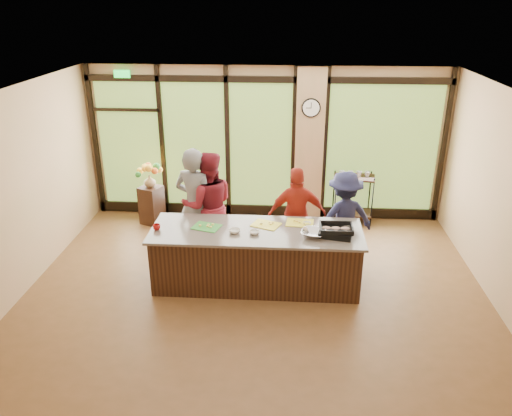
# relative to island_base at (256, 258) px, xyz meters

# --- Properties ---
(floor) EXTENTS (7.00, 7.00, 0.00)m
(floor) POSITION_rel_island_base_xyz_m (0.00, -0.30, -0.44)
(floor) COLOR brown
(floor) RESTS_ON ground
(ceiling) EXTENTS (7.00, 7.00, 0.00)m
(ceiling) POSITION_rel_island_base_xyz_m (0.00, -0.30, 2.56)
(ceiling) COLOR white
(ceiling) RESTS_ON back_wall
(back_wall) EXTENTS (7.00, 0.00, 7.00)m
(back_wall) POSITION_rel_island_base_xyz_m (0.00, 2.70, 1.06)
(back_wall) COLOR tan
(back_wall) RESTS_ON floor
(left_wall) EXTENTS (0.00, 6.00, 6.00)m
(left_wall) POSITION_rel_island_base_xyz_m (-3.50, -0.30, 1.06)
(left_wall) COLOR tan
(left_wall) RESTS_ON floor
(right_wall) EXTENTS (0.00, 6.00, 6.00)m
(right_wall) POSITION_rel_island_base_xyz_m (3.50, -0.30, 1.06)
(right_wall) COLOR tan
(right_wall) RESTS_ON floor
(window_wall) EXTENTS (6.90, 0.12, 3.00)m
(window_wall) POSITION_rel_island_base_xyz_m (0.16, 2.65, 0.95)
(window_wall) COLOR tan
(window_wall) RESTS_ON floor
(island_base) EXTENTS (3.10, 1.00, 0.88)m
(island_base) POSITION_rel_island_base_xyz_m (0.00, 0.00, 0.00)
(island_base) COLOR #321C10
(island_base) RESTS_ON floor
(countertop) EXTENTS (3.20, 1.10, 0.04)m
(countertop) POSITION_rel_island_base_xyz_m (0.00, 0.00, 0.46)
(countertop) COLOR slate
(countertop) RESTS_ON island_base
(wall_clock) EXTENTS (0.36, 0.04, 0.36)m
(wall_clock) POSITION_rel_island_base_xyz_m (0.85, 2.57, 1.81)
(wall_clock) COLOR black
(wall_clock) RESTS_ON window_wall
(cook_left) EXTENTS (0.83, 0.68, 1.96)m
(cook_left) POSITION_rel_island_base_xyz_m (-1.07, 0.78, 0.54)
(cook_left) COLOR slate
(cook_left) RESTS_ON floor
(cook_midleft) EXTENTS (1.04, 0.89, 1.86)m
(cook_midleft) POSITION_rel_island_base_xyz_m (-0.87, 0.87, 0.49)
(cook_midleft) COLOR maroon
(cook_midleft) RESTS_ON floor
(cook_midright) EXTENTS (1.01, 0.52, 1.65)m
(cook_midright) POSITION_rel_island_base_xyz_m (0.62, 0.79, 0.39)
(cook_midright) COLOR #A42819
(cook_midright) RESTS_ON floor
(cook_right) EXTENTS (1.15, 0.87, 1.58)m
(cook_right) POSITION_rel_island_base_xyz_m (1.39, 0.85, 0.35)
(cook_right) COLOR #1C1E3E
(cook_right) RESTS_ON floor
(roasting_pan) EXTENTS (0.55, 0.46, 0.08)m
(roasting_pan) POSITION_rel_island_base_xyz_m (1.18, -0.10, 0.52)
(roasting_pan) COLOR black
(roasting_pan) RESTS_ON countertop
(mixing_bowl) EXTENTS (0.44, 0.44, 0.09)m
(mixing_bowl) POSITION_rel_island_base_xyz_m (0.85, -0.15, 0.52)
(mixing_bowl) COLOR silver
(mixing_bowl) RESTS_ON countertop
(cutting_board_left) EXTENTS (0.47, 0.41, 0.01)m
(cutting_board_left) POSITION_rel_island_base_xyz_m (-0.77, 0.05, 0.49)
(cutting_board_left) COLOR green
(cutting_board_left) RESTS_ON countertop
(cutting_board_center) EXTENTS (0.50, 0.44, 0.01)m
(cutting_board_center) POSITION_rel_island_base_xyz_m (0.13, 0.19, 0.49)
(cutting_board_center) COLOR yellow
(cutting_board_center) RESTS_ON countertop
(cutting_board_right) EXTENTS (0.44, 0.35, 0.01)m
(cutting_board_right) POSITION_rel_island_base_xyz_m (0.66, 0.29, 0.49)
(cutting_board_right) COLOR yellow
(cutting_board_right) RESTS_ON countertop
(prep_bowl_near) EXTENTS (0.19, 0.19, 0.05)m
(prep_bowl_near) POSITION_rel_island_base_xyz_m (-0.32, -0.12, 0.51)
(prep_bowl_near) COLOR silver
(prep_bowl_near) RESTS_ON countertop
(prep_bowl_mid) EXTENTS (0.17, 0.17, 0.05)m
(prep_bowl_mid) POSITION_rel_island_base_xyz_m (-0.02, -0.14, 0.50)
(prep_bowl_mid) COLOR silver
(prep_bowl_mid) RESTS_ON countertop
(prep_bowl_far) EXTENTS (0.12, 0.12, 0.03)m
(prep_bowl_far) POSITION_rel_island_base_xyz_m (0.77, 0.25, 0.49)
(prep_bowl_far) COLOR silver
(prep_bowl_far) RESTS_ON countertop
(red_ramekin) EXTENTS (0.12, 0.12, 0.09)m
(red_ramekin) POSITION_rel_island_base_xyz_m (-1.50, -0.10, 0.52)
(red_ramekin) COLOR #9F100F
(red_ramekin) RESTS_ON countertop
(flower_stand) EXTENTS (0.50, 0.50, 0.76)m
(flower_stand) POSITION_rel_island_base_xyz_m (-2.21, 2.14, -0.06)
(flower_stand) COLOR #321C10
(flower_stand) RESTS_ON floor
(flower_vase) EXTENTS (0.27, 0.27, 0.24)m
(flower_vase) POSITION_rel_island_base_xyz_m (-2.21, 2.14, 0.44)
(flower_vase) COLOR olive
(flower_vase) RESTS_ON flower_stand
(bar_cart) EXTENTS (0.83, 0.55, 1.06)m
(bar_cart) POSITION_rel_island_base_xyz_m (1.73, 2.45, 0.20)
(bar_cart) COLOR #321C10
(bar_cart) RESTS_ON floor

